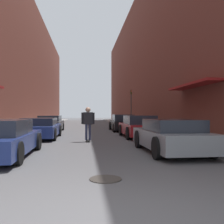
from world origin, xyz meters
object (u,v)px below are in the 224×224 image
parked_car_left_2 (50,124)px  traffic_light (131,104)px  parked_car_right_2 (122,123)px  manhole_cover (105,179)px  parked_car_left_0 (1,139)px  skateboarder (88,120)px  parked_car_right_0 (171,136)px  parked_car_right_1 (139,127)px  parked_car_left_1 (40,128)px

parked_car_left_2 → traffic_light: traffic_light is taller
parked_car_right_2 → manhole_cover: parked_car_right_2 is taller
parked_car_left_0 → parked_car_right_2: bearing=63.9°
parked_car_right_2 → skateboarder: 8.30m
parked_car_right_0 → parked_car_right_1: parked_car_right_1 is taller
parked_car_left_0 → manhole_cover: (3.16, -3.11, -0.59)m
parked_car_left_0 → parked_car_right_1: bearing=46.2°
parked_car_left_1 → parked_car_right_1: 5.75m
parked_car_left_2 → parked_car_right_0: (5.82, -11.43, -0.01)m
parked_car_left_1 → parked_car_right_2: parked_car_right_2 is taller
parked_car_left_1 → parked_car_right_1: (5.75, 0.09, 0.05)m
parked_car_left_0 → parked_car_right_0: 5.84m
skateboarder → traffic_light: 14.07m
parked_car_right_0 → parked_car_left_0: bearing=-177.0°
parked_car_right_1 → traffic_light: 11.42m
parked_car_left_0 → parked_car_right_0: (5.84, 0.31, 0.01)m
manhole_cover → parked_car_left_1: bearing=107.8°
manhole_cover → parked_car_right_0: bearing=51.9°
parked_car_right_2 → traffic_light: (1.76, 5.44, 1.79)m
manhole_cover → parked_car_left_2: bearing=102.0°
parked_car_left_1 → traffic_light: bearing=56.7°
parked_car_left_1 → manhole_cover: 9.70m
parked_car_left_2 → parked_car_left_0: bearing=-90.1°
parked_car_right_1 → traffic_light: traffic_light is taller
parked_car_right_0 → parked_car_right_1: bearing=88.9°
parked_car_left_1 → skateboarder: skateboarder is taller
parked_car_left_1 → skateboarder: 3.35m
skateboarder → manhole_cover: size_ratio=2.50×
manhole_cover → skateboarder: bearing=92.1°
parked_car_left_2 → parked_car_right_0: 12.83m
parked_car_left_0 → parked_car_right_2: parked_car_right_2 is taller
parked_car_right_2 → manhole_cover: size_ratio=6.91×
parked_car_left_1 → parked_car_right_0: parked_car_right_0 is taller
parked_car_right_1 → parked_car_right_2: parked_car_right_2 is taller
parked_car_left_0 → manhole_cover: parked_car_left_0 is taller
parked_car_right_0 → skateboarder: (-2.95, 3.87, 0.47)m
parked_car_right_1 → parked_car_right_2: (-0.11, 5.72, 0.01)m
parked_car_right_1 → parked_car_right_2: bearing=91.1°
parked_car_left_2 → traffic_light: 9.62m
parked_car_left_0 → manhole_cover: 4.47m
parked_car_left_2 → manhole_cover: 15.19m
manhole_cover → traffic_light: traffic_light is taller
parked_car_left_2 → parked_car_right_2: 5.83m
parked_car_right_0 → parked_car_right_2: parked_car_right_2 is taller
parked_car_left_0 → parked_car_right_2: size_ratio=0.98×
parked_car_right_2 → skateboarder: (-2.96, -7.75, 0.43)m
parked_car_left_0 → parked_car_right_0: parked_car_left_0 is taller
parked_car_right_0 → parked_car_right_1: size_ratio=0.99×
skateboarder → traffic_light: traffic_light is taller
parked_car_right_2 → parked_car_right_1: bearing=-88.9°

